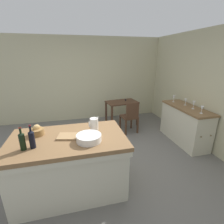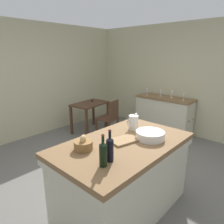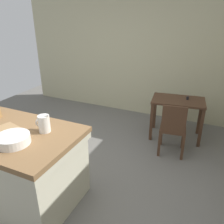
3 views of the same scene
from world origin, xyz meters
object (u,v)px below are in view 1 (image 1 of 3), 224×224
object	(u,v)px
wine_bottle_amber	(22,141)
wine_glass_left	(194,103)
writing_desk	(122,105)
wine_glass_middle	(186,101)
wooden_chair	(130,116)
side_cabinet	(185,124)
cutting_board	(70,136)
bread_basket	(37,131)
wine_bottle_dark	(32,139)
island_table	(70,162)
wine_glass_right	(174,97)
wine_glass_far_left	(202,108)
wash_bowl	(89,138)
pitcher	(94,124)

from	to	relation	value
wine_bottle_amber	wine_glass_left	size ratio (longest dim) A/B	1.68
writing_desk	wine_glass_middle	distance (m)	1.78
writing_desk	wooden_chair	xyz separation A→B (m)	(0.05, -0.61, -0.14)
side_cabinet	wine_glass_middle	bearing A→B (deg)	71.47
cutting_board	wine_glass_left	size ratio (longest dim) A/B	1.83
writing_desk	bread_basket	size ratio (longest dim) A/B	4.78
wine_glass_middle	wooden_chair	bearing A→B (deg)	151.52
bread_basket	wine_bottle_dark	size ratio (longest dim) A/B	0.64
island_table	wine_glass_right	distance (m)	3.05
side_cabinet	cutting_board	distance (m)	2.88
wine_bottle_dark	wine_bottle_amber	xyz separation A→B (m)	(-0.11, -0.02, -0.00)
wine_bottle_dark	wine_glass_left	distance (m)	3.31
island_table	wine_bottle_dark	bearing A→B (deg)	-156.91
island_table	wooden_chair	distance (m)	2.34
wine_glass_middle	wine_glass_right	bearing A→B (deg)	107.91
wine_glass_far_left	wine_glass_middle	xyz separation A→B (m)	(0.06, 0.61, 0.00)
wine_bottle_amber	wash_bowl	bearing A→B (deg)	1.62
wine_bottle_amber	island_table	bearing A→B (deg)	20.48
wooden_chair	wine_glass_far_left	world-z (taller)	wine_glass_far_left
wine_glass_middle	bread_basket	bearing A→B (deg)	-164.39
island_table	bread_basket	distance (m)	0.68
side_cabinet	wooden_chair	world-z (taller)	side_cabinet
wine_glass_middle	side_cabinet	bearing A→B (deg)	-108.53
writing_desk	side_cabinet	bearing A→B (deg)	-49.86
wooden_chair	wine_glass_middle	xyz separation A→B (m)	(1.17, -0.63, 0.52)
wine_glass_left	side_cabinet	bearing A→B (deg)	100.99
wine_glass_far_left	cutting_board	bearing A→B (deg)	-169.96
wooden_chair	wine_glass_left	distance (m)	1.58
bread_basket	wine_bottle_amber	size ratio (longest dim) A/B	0.66
side_cabinet	writing_desk	bearing A→B (deg)	130.14
wine_glass_far_left	wine_glass_left	bearing A→B (deg)	81.37
cutting_board	wine_glass_right	size ratio (longest dim) A/B	1.96
cutting_board	wine_glass_middle	bearing A→B (deg)	21.56
side_cabinet	wine_glass_right	distance (m)	0.74
island_table	wooden_chair	xyz separation A→B (m)	(1.59, 1.72, -0.01)
wine_glass_far_left	wine_glass_left	world-z (taller)	wine_glass_left
wine_glass_far_left	writing_desk	bearing A→B (deg)	121.96
pitcher	wine_glass_middle	size ratio (longest dim) A/B	1.48
writing_desk	wine_glass_left	world-z (taller)	wine_glass_left
wine_bottle_dark	wine_glass_left	bearing A→B (deg)	16.99
wooden_chair	wine_glass_right	size ratio (longest dim) A/B	5.20
wash_bowl	wine_glass_right	xyz separation A→B (m)	(2.36, 1.59, 0.05)
wine_glass_far_left	wine_glass_right	xyz separation A→B (m)	(-0.04, 0.94, 0.01)
writing_desk	wash_bowl	size ratio (longest dim) A/B	2.80
cutting_board	bread_basket	bearing A→B (deg)	158.20
island_table	wine_glass_middle	distance (m)	3.01
island_table	wash_bowl	world-z (taller)	wash_bowl
wash_bowl	wine_glass_far_left	world-z (taller)	wine_glass_far_left
writing_desk	wine_glass_middle	world-z (taller)	wine_glass_middle
wine_glass_right	side_cabinet	bearing A→B (deg)	-83.05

